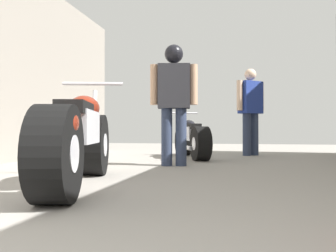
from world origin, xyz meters
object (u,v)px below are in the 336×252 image
motorcycle_maroon_cruiser (79,139)px  mechanic_in_blue (250,106)px  mechanic_with_helmet (174,93)px  motorcycle_black_naked (191,139)px

motorcycle_maroon_cruiser → mechanic_in_blue: (1.50, 4.18, 0.55)m
mechanic_in_blue → mechanic_with_helmet: (-1.06, -2.28, 0.03)m
motorcycle_maroon_cruiser → mechanic_in_blue: size_ratio=1.24×
motorcycle_maroon_cruiser → mechanic_with_helmet: mechanic_with_helmet is taller
motorcycle_maroon_cruiser → motorcycle_black_naked: bearing=81.8°
motorcycle_black_naked → mechanic_with_helmet: (-0.04, -1.39, 0.65)m
motorcycle_maroon_cruiser → mechanic_with_helmet: 2.03m
motorcycle_maroon_cruiser → motorcycle_black_naked: size_ratio=1.20×
motorcycle_maroon_cruiser → motorcycle_black_naked: motorcycle_maroon_cruiser is taller
motorcycle_black_naked → mechanic_in_blue: 1.49m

